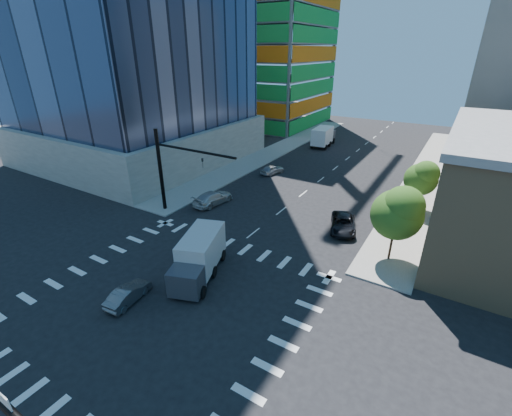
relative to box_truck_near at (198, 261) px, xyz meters
The scene contains 14 objects.
ground 3.94m from the box_truck_near, 90.58° to the right, with size 160.00×160.00×0.00m, color black.
road_markings 3.94m from the box_truck_near, 90.58° to the right, with size 20.00×20.00×0.01m, color silver.
sidewalk_ne 38.44m from the box_truck_near, 71.07° to the left, with size 5.00×60.00×0.15m, color gray.
sidewalk_nw 38.47m from the box_truck_near, 109.03° to the left, with size 5.00×60.00×0.15m, color gray.
construction_building 68.45m from the box_truck_near, 115.23° to the left, with size 25.16×34.50×70.60m.
signal_mast_nw 13.36m from the box_truck_near, 142.00° to the left, with size 10.20×0.40×9.00m.
tree_south 16.55m from the box_truck_near, 39.13° to the left, with size 4.16×4.16×6.82m.
tree_north 25.83m from the box_truck_near, 59.90° to the left, with size 3.54×3.52×5.78m.
car_nb_far 15.47m from the box_truck_near, 61.75° to the left, with size 2.36×5.13×1.43m, color black.
car_sb_near 14.27m from the box_truck_near, 123.22° to the left, with size 2.16×5.30×1.54m, color silver.
car_sb_mid 25.96m from the box_truck_near, 105.82° to the left, with size 1.56×3.88×1.32m, color #B4B7BD.
car_sb_cross 5.52m from the box_truck_near, 115.83° to the right, with size 1.29×3.71×1.22m, color #54555A.
box_truck_near is the anchor object (origin of this frame).
box_truck_far 44.73m from the box_truck_near, 98.57° to the left, with size 3.43×6.97×3.54m.
Camera 1 is at (15.71, -13.24, 16.54)m, focal length 24.00 mm.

